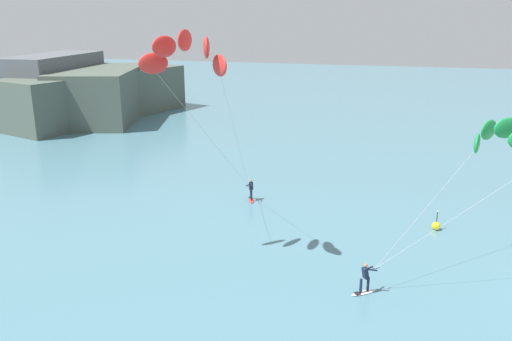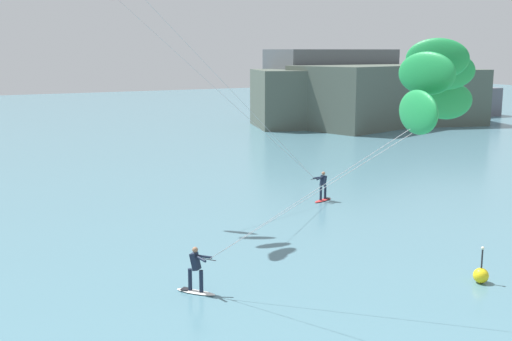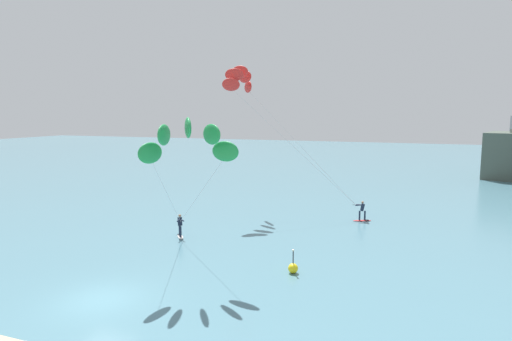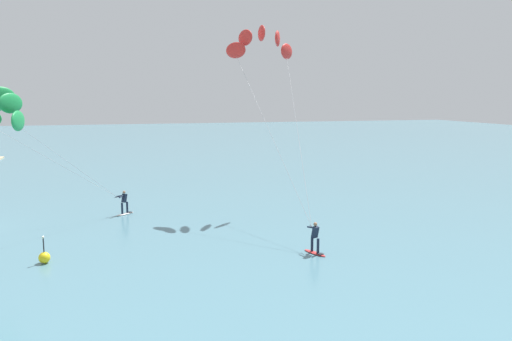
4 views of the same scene
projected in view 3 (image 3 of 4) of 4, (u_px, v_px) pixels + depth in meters
ground_plane at (101, 300)px, 20.77m from camera, size 240.00×240.00×0.00m
kitesurfer_nearshore at (245, 85)px, 38.31m from camera, size 12.63×5.05×13.03m
kitesurfer_mid_water at (188, 145)px, 23.06m from camera, size 7.54×9.15×8.67m
marker_buoy at (293, 268)px, 24.18m from camera, size 0.56×0.56×1.38m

